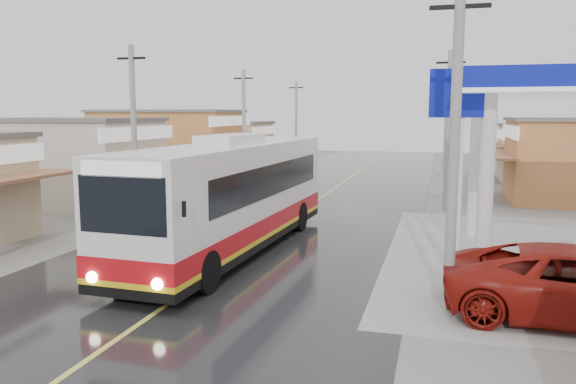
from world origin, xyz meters
name	(u,v)px	position (x,y,z in m)	size (l,w,h in m)	color
ground	(193,288)	(0.00, 0.00, 0.00)	(120.00, 120.00, 0.00)	slate
road	(311,205)	(0.00, 15.00, 0.01)	(12.00, 90.00, 0.02)	black
centre_line	(311,205)	(0.00, 15.00, 0.02)	(0.15, 90.00, 0.01)	#D8CC4C
shopfronts_left	(127,190)	(-13.00, 18.00, 0.00)	(11.00, 44.00, 5.20)	tan
utility_poles_left	(199,198)	(-7.00, 16.00, 0.00)	(1.60, 50.00, 8.00)	gray
utility_poles_right	(445,211)	(7.00, 15.00, 0.00)	(1.60, 36.00, 8.00)	gray
coach_bus	(233,196)	(-0.39, 4.32, 2.01)	(3.59, 13.49, 4.17)	silver
second_bus	(266,166)	(-4.26, 20.58, 1.52)	(2.57, 8.54, 2.81)	silver
cyclist	(185,207)	(-4.41, 8.75, 0.74)	(1.28, 2.22, 2.26)	black
tricycle_near	(141,189)	(-8.71, 12.36, 0.91)	(1.60, 2.23, 1.59)	#26262D
tricycle_far	(106,194)	(-8.95, 9.50, 1.03)	(2.23, 2.74, 1.81)	#26262D
tyre_stack	(115,220)	(-7.14, 7.39, 0.22)	(0.88, 0.88, 0.45)	black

